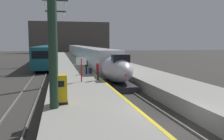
% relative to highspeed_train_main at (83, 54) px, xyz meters
% --- Properties ---
extents(ground_plane, '(260.00, 260.00, 0.00)m').
position_rel_highspeed_train_main_xyz_m(ground_plane, '(0.00, -45.73, -1.97)').
color(ground_plane, '#33302D').
extents(platform_left, '(4.80, 110.00, 1.05)m').
position_rel_highspeed_train_main_xyz_m(platform_left, '(-4.05, -20.98, -1.45)').
color(platform_left, gray).
rests_on(platform_left, ground).
extents(platform_right, '(4.80, 110.00, 1.05)m').
position_rel_highspeed_train_main_xyz_m(platform_right, '(4.05, -20.98, -1.45)').
color(platform_right, gray).
rests_on(platform_right, ground).
extents(platform_left_safety_stripe, '(0.20, 107.80, 0.01)m').
position_rel_highspeed_train_main_xyz_m(platform_left_safety_stripe, '(-1.77, -20.98, -0.92)').
color(platform_left_safety_stripe, yellow).
rests_on(platform_left_safety_stripe, platform_left).
extents(rail_main_left, '(0.08, 110.00, 0.12)m').
position_rel_highspeed_train_main_xyz_m(rail_main_left, '(-0.75, -18.23, -1.91)').
color(rail_main_left, slate).
rests_on(rail_main_left, ground).
extents(rail_main_right, '(0.08, 110.00, 0.12)m').
position_rel_highspeed_train_main_xyz_m(rail_main_right, '(0.75, -18.23, -1.91)').
color(rail_main_right, slate).
rests_on(rail_main_right, ground).
extents(rail_secondary_left, '(0.08, 110.00, 0.12)m').
position_rel_highspeed_train_main_xyz_m(rail_secondary_left, '(-8.85, -18.23, -1.91)').
color(rail_secondary_left, slate).
rests_on(rail_secondary_left, ground).
extents(rail_secondary_right, '(0.08, 110.00, 0.12)m').
position_rel_highspeed_train_main_xyz_m(rail_secondary_right, '(-7.35, -18.23, -1.91)').
color(rail_secondary_right, slate).
rests_on(rail_secondary_right, ground).
extents(highspeed_train_main, '(2.92, 75.40, 3.60)m').
position_rel_highspeed_train_main_xyz_m(highspeed_train_main, '(0.00, 0.00, 0.00)').
color(highspeed_train_main, silver).
rests_on(highspeed_train_main, ground).
extents(regional_train_adjacent, '(2.85, 36.60, 3.80)m').
position_rel_highspeed_train_main_xyz_m(regional_train_adjacent, '(-8.10, -3.32, 0.16)').
color(regional_train_adjacent, '#145660').
rests_on(regional_train_adjacent, ground).
extents(station_column_near, '(4.00, 0.68, 8.58)m').
position_rel_highspeed_train_main_xyz_m(station_column_near, '(-5.84, -44.13, 4.37)').
color(station_column_near, '#1E3828').
rests_on(station_column_near, platform_left).
extents(station_column_mid, '(4.00, 0.68, 9.98)m').
position_rel_highspeed_train_main_xyz_m(station_column_mid, '(-5.90, -31.58, 5.02)').
color(station_column_mid, '#1E3828').
rests_on(station_column_mid, platform_left).
extents(station_column_far, '(4.00, 0.68, 10.31)m').
position_rel_highspeed_train_main_xyz_m(station_column_far, '(-5.90, -16.67, 5.20)').
color(station_column_far, '#1E3828').
rests_on(station_column_far, platform_left).
extents(station_column_distant, '(4.00, 0.68, 9.81)m').
position_rel_highspeed_train_main_xyz_m(station_column_distant, '(-5.90, -6.65, 4.93)').
color(station_column_distant, '#1E3828').
rests_on(station_column_distant, platform_left).
extents(passenger_near_edge, '(0.38, 0.51, 1.69)m').
position_rel_highspeed_train_main_xyz_m(passenger_near_edge, '(-2.67, -30.55, 0.07)').
color(passenger_near_edge, '#23232D').
rests_on(passenger_near_edge, platform_left).
extents(passenger_mid_platform, '(0.36, 0.53, 1.69)m').
position_rel_highspeed_train_main_xyz_m(passenger_mid_platform, '(-2.17, -35.29, 0.07)').
color(passenger_mid_platform, '#23232D').
rests_on(passenger_mid_platform, platform_left).
extents(rolling_suitcase, '(0.40, 0.22, 0.98)m').
position_rel_highspeed_train_main_xyz_m(rolling_suitcase, '(-2.20, -30.14, -0.62)').
color(rolling_suitcase, navy).
rests_on(rolling_suitcase, platform_left).
extents(ticket_machine_yellow, '(0.76, 0.62, 1.60)m').
position_rel_highspeed_train_main_xyz_m(ticket_machine_yellow, '(-5.55, -43.27, -0.18)').
color(ticket_machine_yellow, yellow).
rests_on(ticket_machine_yellow, platform_left).
extents(departure_info_board, '(0.90, 0.10, 2.12)m').
position_rel_highspeed_train_main_xyz_m(departure_info_board, '(-3.70, -35.78, 0.58)').
color(departure_info_board, maroon).
rests_on(departure_info_board, platform_left).
extents(terminus_back_wall, '(36.00, 2.00, 14.00)m').
position_rel_highspeed_train_main_xyz_m(terminus_back_wall, '(0.00, 56.27, 5.03)').
color(terminus_back_wall, '#4C4742').
rests_on(terminus_back_wall, ground).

